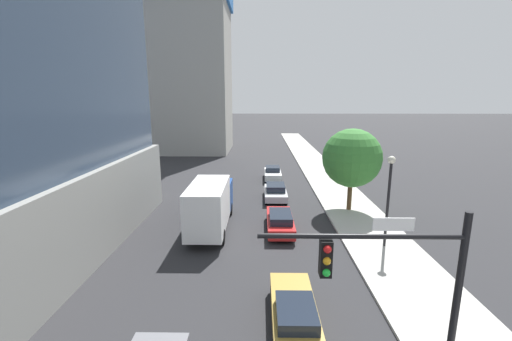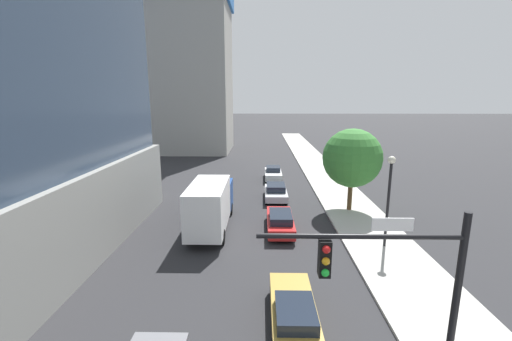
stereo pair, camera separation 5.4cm
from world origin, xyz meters
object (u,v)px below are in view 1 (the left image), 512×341
at_px(construction_building, 186,62).
at_px(traffic_light_pole, 395,276).
at_px(street_tree, 352,158).
at_px(box_truck, 211,203).
at_px(street_lamp, 389,188).
at_px(car_gold, 294,312).
at_px(car_white, 273,173).
at_px(car_silver, 276,192).
at_px(car_red, 280,221).

distance_m(construction_building, traffic_light_pole, 51.84).
height_order(street_tree, box_truck, street_tree).
relative_size(street_lamp, car_gold, 1.14).
bearing_deg(box_truck, car_white, 72.19).
relative_size(street_lamp, car_white, 1.25).
height_order(traffic_light_pole, box_truck, traffic_light_pole).
relative_size(traffic_light_pole, car_silver, 1.30).
height_order(construction_building, box_truck, construction_building).
height_order(construction_building, street_lamp, construction_building).
height_order(construction_building, car_red, construction_building).
xyz_separation_m(street_tree, box_truck, (-10.34, -4.02, -2.40)).
bearing_deg(construction_building, car_silver, -64.29).
xyz_separation_m(construction_building, car_white, (13.60, -20.87, -13.91)).
bearing_deg(car_silver, street_lamp, -58.10).
distance_m(construction_building, street_tree, 38.23).
distance_m(traffic_light_pole, box_truck, 14.75).
distance_m(traffic_light_pole, car_white, 27.58).
relative_size(car_silver, car_red, 0.91).
xyz_separation_m(car_silver, car_red, (-0.00, -7.23, 0.01)).
distance_m(car_white, box_truck, 15.27).
xyz_separation_m(construction_building, box_truck, (8.94, -35.37, -12.73)).
bearing_deg(car_white, construction_building, 123.10).
distance_m(construction_building, car_silver, 34.30).
bearing_deg(box_truck, street_tree, 21.22).
bearing_deg(street_lamp, construction_building, 117.37).
xyz_separation_m(street_tree, car_white, (-5.68, 10.48, -3.57)).
height_order(traffic_light_pole, street_lamp, traffic_light_pole).
height_order(car_silver, box_truck, box_truck).
height_order(car_white, car_red, car_white).
distance_m(street_tree, car_gold, 15.38).
relative_size(construction_building, box_truck, 4.60).
bearing_deg(car_red, street_tree, 35.96).
bearing_deg(box_truck, car_silver, 56.81).
relative_size(traffic_light_pole, street_tree, 0.89).
height_order(construction_building, car_white, construction_building).
xyz_separation_m(construction_building, car_gold, (13.60, -45.19, -13.91)).
height_order(traffic_light_pole, car_white, traffic_light_pole).
bearing_deg(car_gold, traffic_light_pole, -51.10).
distance_m(street_lamp, car_white, 18.44).
xyz_separation_m(street_tree, car_red, (-5.68, -4.12, -3.57)).
height_order(car_silver, car_gold, car_gold).
xyz_separation_m(construction_building, street_lamp, (19.68, -38.01, -10.87)).
xyz_separation_m(traffic_light_pole, car_silver, (-2.39, 19.90, -3.29)).
distance_m(car_silver, box_truck, 8.59).
height_order(street_tree, car_gold, street_tree).
distance_m(traffic_light_pole, street_lamp, 10.80).
distance_m(car_white, car_gold, 24.32).
bearing_deg(box_truck, traffic_light_pole, -61.14).
bearing_deg(car_gold, street_lamp, 49.77).
bearing_deg(box_truck, car_gold, -64.63).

